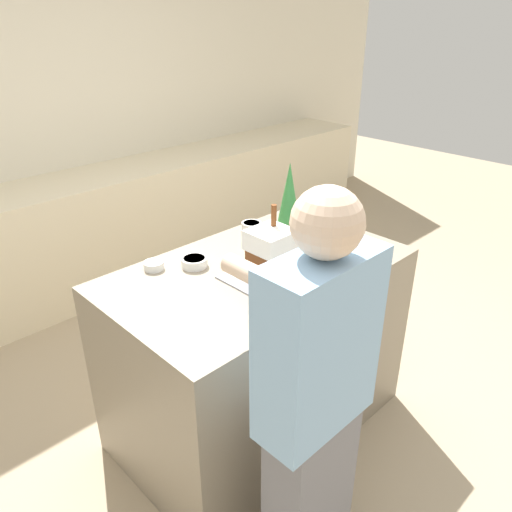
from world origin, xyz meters
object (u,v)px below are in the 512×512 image
at_px(gingerbread_house, 271,252).
at_px(person, 314,407).
at_px(decorative_tree, 289,195).
at_px(candy_bowl_center_rear, 194,262).
at_px(candy_bowl_beside_tree, 154,265).
at_px(candy_bowl_far_right, 301,233).
at_px(baking_tray, 270,276).
at_px(candy_bowl_front_corner, 251,226).

distance_m(gingerbread_house, person, 0.74).
distance_m(decorative_tree, candy_bowl_center_rear, 0.68).
relative_size(candy_bowl_beside_tree, person, 0.06).
xyz_separation_m(gingerbread_house, candy_bowl_far_right, (0.42, 0.18, -0.10)).
xyz_separation_m(baking_tray, candy_bowl_far_right, (0.42, 0.18, 0.02)).
xyz_separation_m(candy_bowl_front_corner, person, (-0.68, -1.01, -0.14)).
distance_m(candy_bowl_front_corner, candy_bowl_center_rear, 0.49).
bearing_deg(candy_bowl_center_rear, candy_bowl_front_corner, 13.65).
height_order(baking_tray, candy_bowl_far_right, candy_bowl_far_right).
bearing_deg(decorative_tree, candy_bowl_far_right, -114.23).
distance_m(baking_tray, candy_bowl_center_rear, 0.36).
bearing_deg(baking_tray, gingerbread_house, 31.19).
xyz_separation_m(gingerbread_house, candy_bowl_center_rear, (-0.18, 0.31, -0.10)).
relative_size(gingerbread_house, candy_bowl_center_rear, 2.56).
height_order(candy_bowl_center_rear, person, person).
xyz_separation_m(gingerbread_house, candy_bowl_beside_tree, (-0.33, 0.42, -0.10)).
height_order(candy_bowl_beside_tree, person, person).
xyz_separation_m(candy_bowl_beside_tree, person, (-0.06, -1.00, -0.14)).
height_order(baking_tray, person, person).
height_order(candy_bowl_front_corner, candy_bowl_beside_tree, candy_bowl_front_corner).
xyz_separation_m(candy_bowl_center_rear, person, (-0.21, -0.89, -0.14)).
bearing_deg(candy_bowl_beside_tree, baking_tray, -51.97).
distance_m(gingerbread_house, candy_bowl_far_right, 0.46).
height_order(decorative_tree, candy_bowl_far_right, decorative_tree).
xyz_separation_m(candy_bowl_front_corner, candy_bowl_center_rear, (-0.48, -0.12, -0.00)).
bearing_deg(candy_bowl_far_right, candy_bowl_front_corner, 116.04).
height_order(candy_bowl_front_corner, candy_bowl_far_right, same).
xyz_separation_m(candy_bowl_front_corner, candy_bowl_beside_tree, (-0.62, -0.01, -0.00)).
relative_size(candy_bowl_far_right, person, 0.08).
bearing_deg(candy_bowl_beside_tree, candy_bowl_far_right, -17.54).
distance_m(decorative_tree, candy_bowl_front_corner, 0.26).
bearing_deg(person, candy_bowl_beside_tree, 86.68).
bearing_deg(decorative_tree, candy_bowl_center_rear, -178.43).
relative_size(gingerbread_house, candy_bowl_beside_tree, 3.40).
bearing_deg(candy_bowl_center_rear, candy_bowl_beside_tree, 144.56).
bearing_deg(candy_bowl_center_rear, gingerbread_house, -60.24).
distance_m(candy_bowl_front_corner, candy_bowl_beside_tree, 0.63).
xyz_separation_m(decorative_tree, candy_bowl_front_corner, (-0.19, 0.10, -0.15)).
height_order(candy_bowl_beside_tree, candy_bowl_far_right, candy_bowl_far_right).
bearing_deg(candy_bowl_center_rear, candy_bowl_far_right, -12.20).
xyz_separation_m(baking_tray, candy_bowl_beside_tree, (-0.33, 0.42, 0.02)).
bearing_deg(candy_bowl_front_corner, baking_tray, -124.66).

